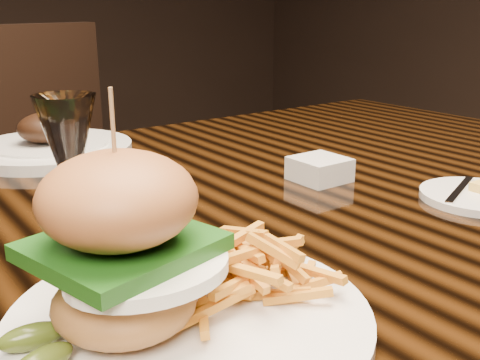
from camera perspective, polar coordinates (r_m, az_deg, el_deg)
dining_table at (r=0.78m, az=-3.84°, el=-7.05°), size 1.60×0.90×0.75m
burger_plate at (r=0.43m, az=-6.49°, el=-9.61°), size 0.29×0.29×0.19m
side_saucer at (r=0.80m, az=22.92°, el=-1.50°), size 0.15×0.15×0.02m
ramekin at (r=0.82m, az=8.08°, el=1.10°), size 0.09×0.09×0.03m
wine_glass at (r=0.57m, az=-17.10°, el=3.93°), size 0.06×0.06×0.16m
far_dish at (r=1.01m, az=-18.66°, el=3.39°), size 0.27×0.27×0.09m
chair_far at (r=1.63m, az=-16.72°, el=0.28°), size 0.61×0.61×0.95m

